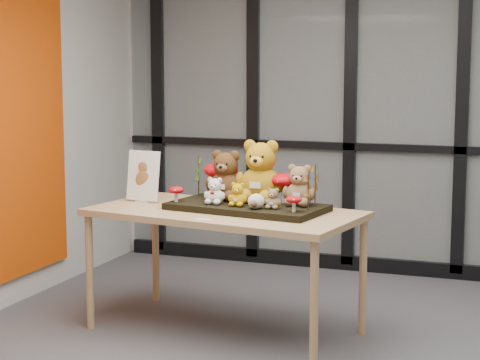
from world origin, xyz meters
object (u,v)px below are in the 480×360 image
at_px(diorama_tray, 247,207).
at_px(bear_small_yellow, 238,193).
at_px(bear_pooh_yellow, 261,168).
at_px(mushroom_back_left, 221,178).
at_px(display_table, 225,220).
at_px(mushroom_front_right, 294,203).
at_px(bear_white_bow, 215,189).
at_px(sign_holder, 143,178).
at_px(mushroom_back_right, 285,187).
at_px(bear_brown_medium, 226,173).
at_px(plush_cream_hedgehog, 256,200).
at_px(bear_beige_small, 273,197).
at_px(mushroom_front_left, 176,193).
at_px(bear_tan_back, 300,183).

distance_m(diorama_tray, bear_small_yellow, 0.15).
xyz_separation_m(bear_pooh_yellow, mushroom_back_left, (-0.31, 0.08, -0.09)).
relative_size(display_table, mushroom_front_right, 16.65).
bearing_deg(bear_white_bow, bear_small_yellow, 0.71).
distance_m(bear_pooh_yellow, bear_white_bow, 0.34).
relative_size(mushroom_front_right, sign_holder, 0.32).
xyz_separation_m(mushroom_back_right, mushroom_front_right, (0.15, -0.31, -0.05)).
relative_size(bear_pooh_yellow, bear_brown_medium, 1.23).
bearing_deg(bear_white_bow, diorama_tray, 30.05).
xyz_separation_m(display_table, bear_brown_medium, (-0.05, 0.16, 0.29)).
height_order(plush_cream_hedgehog, sign_holder, sign_holder).
height_order(plush_cream_hedgehog, mushroom_back_right, mushroom_back_right).
bearing_deg(mushroom_back_left, bear_pooh_yellow, -15.04).
distance_m(bear_beige_small, mushroom_front_right, 0.17).
bearing_deg(mushroom_front_right, sign_holder, 167.02).
xyz_separation_m(bear_pooh_yellow, mushroom_front_left, (-0.51, -0.21, -0.17)).
distance_m(diorama_tray, bear_tan_back, 0.38).
relative_size(bear_tan_back, sign_holder, 0.83).
xyz_separation_m(bear_pooh_yellow, mushroom_back_right, (0.16, -0.00, -0.12)).
relative_size(bear_beige_small, mushroom_front_right, 1.31).
height_order(diorama_tray, mushroom_back_right, mushroom_back_right).
relative_size(bear_brown_medium, mushroom_back_right, 1.69).
height_order(bear_tan_back, bear_beige_small, bear_tan_back).
bearing_deg(sign_holder, bear_beige_small, -4.38).
distance_m(bear_brown_medium, bear_tan_back, 0.53).
relative_size(bear_small_yellow, plush_cream_hedgehog, 1.58).
bearing_deg(sign_holder, mushroom_back_left, 21.22).
bearing_deg(bear_small_yellow, bear_white_bow, -179.29).
bearing_deg(bear_pooh_yellow, diorama_tray, -102.12).
distance_m(bear_brown_medium, mushroom_back_right, 0.41).
relative_size(bear_pooh_yellow, bear_small_yellow, 2.66).
height_order(mushroom_back_left, mushroom_back_right, mushroom_back_left).
xyz_separation_m(bear_brown_medium, mushroom_back_right, (0.40, 0.01, -0.07)).
bearing_deg(bear_small_yellow, mushroom_back_right, 52.02).
xyz_separation_m(display_table, bear_small_yellow, (0.11, -0.05, 0.19)).
relative_size(bear_small_yellow, mushroom_front_left, 1.51).
bearing_deg(bear_beige_small, diorama_tray, 160.69).
distance_m(bear_pooh_yellow, sign_holder, 0.83).
distance_m(bear_beige_small, mushroom_back_right, 0.24).
bearing_deg(sign_holder, mushroom_front_right, -6.11).
relative_size(diorama_tray, bear_beige_small, 6.85).
bearing_deg(bear_brown_medium, bear_beige_small, -20.82).
relative_size(bear_beige_small, mushroom_front_left, 1.31).
bearing_deg(plush_cream_hedgehog, mushroom_front_right, 2.58).
relative_size(plush_cream_hedgehog, sign_holder, 0.30).
xyz_separation_m(bear_white_bow, mushroom_back_right, (0.41, 0.20, 0.01)).
distance_m(bear_pooh_yellow, mushroom_front_right, 0.47).
xyz_separation_m(plush_cream_hedgehog, mushroom_back_left, (-0.38, 0.37, 0.08)).
distance_m(bear_tan_back, plush_cream_hedgehog, 0.32).
bearing_deg(mushroom_back_right, display_table, -154.44).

